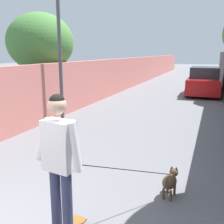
% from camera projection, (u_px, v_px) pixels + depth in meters
% --- Properties ---
extents(ground_plane, '(80.00, 80.00, 0.00)m').
position_uv_depth(ground_plane, '(170.00, 93.00, 15.47)').
color(ground_plane, slate).
extents(wall_left, '(48.00, 0.30, 1.97)m').
position_uv_depth(wall_left, '(109.00, 78.00, 14.48)').
color(wall_left, '#CC726B').
rests_on(wall_left, ground).
extents(tree_left_near, '(2.59, 2.59, 3.85)m').
position_uv_depth(tree_left_near, '(40.00, 43.00, 10.40)').
color(tree_left_near, brown).
rests_on(tree_left_near, ground).
extents(lamp_post, '(0.36, 0.36, 4.50)m').
position_uv_depth(lamp_post, '(59.00, 29.00, 8.53)').
color(lamp_post, '#4C4C51').
rests_on(lamp_post, ground).
extents(person_skateboarder, '(0.27, 0.72, 1.80)m').
position_uv_depth(person_skateboarder, '(59.00, 155.00, 3.16)').
color(person_skateboarder, '#333859').
rests_on(person_skateboarder, skateboard).
extents(dog, '(1.82, 1.25, 1.06)m').
position_uv_depth(dog, '(170.00, 181.00, 4.37)').
color(dog, brown).
rests_on(dog, ground).
extents(car_near, '(4.00, 1.80, 1.54)m').
position_uv_depth(car_near, '(204.00, 82.00, 14.88)').
color(car_near, '#B71414').
rests_on(car_near, ground).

